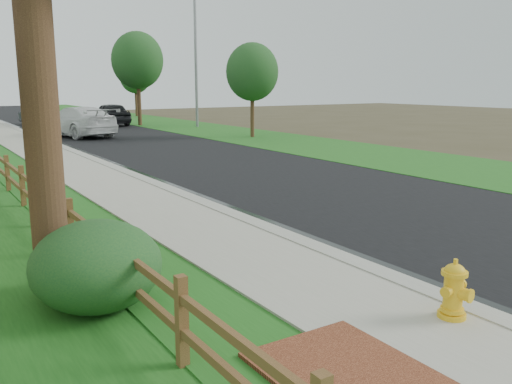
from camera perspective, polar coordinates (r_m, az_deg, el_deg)
ground at (r=8.22m, az=17.54°, el=-11.74°), size 120.00×120.00×0.00m
road at (r=41.23m, az=-17.94°, el=6.44°), size 8.00×90.00×0.02m
curb at (r=40.36m, az=-23.73°, el=6.01°), size 0.40×90.00×0.12m
wet_gutter at (r=40.42m, az=-23.23°, el=6.00°), size 0.50×90.00×0.00m
verge_far at (r=43.50m, az=-9.08°, el=7.09°), size 6.00×90.00×0.04m
brick_patch at (r=6.12m, az=11.12°, el=-19.26°), size 1.60×2.40×0.11m
ranch_fence at (r=11.66m, az=-20.41°, el=-1.91°), size 0.12×16.92×1.10m
fire_hydrant at (r=7.69m, az=20.10°, el=-9.74°), size 0.53×0.43×0.81m
white_suv at (r=34.34m, az=-18.30°, el=7.05°), size 3.91×6.56×1.78m
dark_car_mid at (r=43.10m, az=-15.08°, el=7.94°), size 2.14×5.04×1.70m
dark_car_far at (r=44.90m, az=-21.72°, el=7.42°), size 2.71×4.32×1.34m
streetlight at (r=40.06m, az=-6.55°, el=14.89°), size 2.18×1.13×10.00m
boulder at (r=8.84m, az=-17.88°, el=-7.84°), size 1.02×0.79×0.65m
shrub_b at (r=7.98m, az=-16.45°, el=-7.45°), size 1.94×1.94×1.28m
tree_near_right at (r=32.15m, az=-0.40°, el=12.51°), size 3.05×3.05×5.49m
tree_mid_right at (r=42.32m, az=-12.37°, el=13.38°), size 3.84×3.84×6.96m
tree_far_right at (r=54.38m, az=-12.61°, el=11.80°), size 2.96×2.96×5.46m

